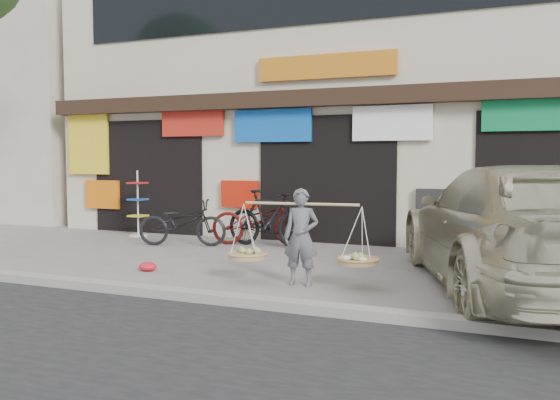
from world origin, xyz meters
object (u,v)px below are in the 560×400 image
at_px(bike_1, 269,219).
at_px(bike_2, 260,220).
at_px(street_vendor, 301,242).
at_px(bike_0, 182,223).
at_px(display_rack, 138,210).
at_px(suv, 518,228).

distance_m(bike_1, bike_2, 0.32).
height_order(street_vendor, bike_0, street_vendor).
xyz_separation_m(bike_2, display_rack, (-3.18, 0.22, 0.08)).
bearing_deg(bike_0, bike_1, -90.39).
relative_size(street_vendor, bike_0, 1.19).
relative_size(street_vendor, bike_2, 1.07).
height_order(bike_2, display_rack, display_rack).
bearing_deg(suv, street_vendor, -3.05).
relative_size(bike_1, display_rack, 1.27).
distance_m(bike_0, bike_2, 1.59).
height_order(bike_0, bike_1, bike_1).
bearing_deg(bike_2, street_vendor, -158.47).
height_order(street_vendor, bike_2, street_vendor).
height_order(street_vendor, bike_1, street_vendor).
bearing_deg(bike_2, bike_0, 103.48).
bearing_deg(street_vendor, bike_0, 137.60).
bearing_deg(display_rack, suv, -18.34).
bearing_deg(bike_1, display_rack, 91.71).
bearing_deg(bike_2, suv, -128.29).
xyz_separation_m(street_vendor, bike_1, (-1.87, 3.11, -0.04)).
bearing_deg(display_rack, bike_0, -27.09).
relative_size(street_vendor, bike_1, 1.12).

